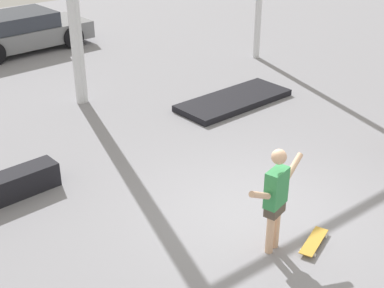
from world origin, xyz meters
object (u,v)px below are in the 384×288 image
Objects in this scene: skateboarder at (276,196)px; manual_pad at (234,100)px; parked_car_grey at (19,32)px; skateboard at (314,241)px.

skateboarder reaches higher than manual_pad.
skateboarder is 0.57× the size of manual_pad.
parked_car_grey reaches higher than manual_pad.
manual_pad is at bearing 38.85° from skateboard.
parked_car_grey is (1.00, 12.35, -0.35)m from skateboarder.
skateboarder reaches higher than skateboard.
skateboard is (0.59, -0.33, -0.89)m from skateboarder.
parked_car_grey is at bearing 107.72° from manual_pad.
parked_car_grey is (-2.44, 7.63, 0.53)m from manual_pad.
skateboarder is 12.39m from parked_car_grey.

